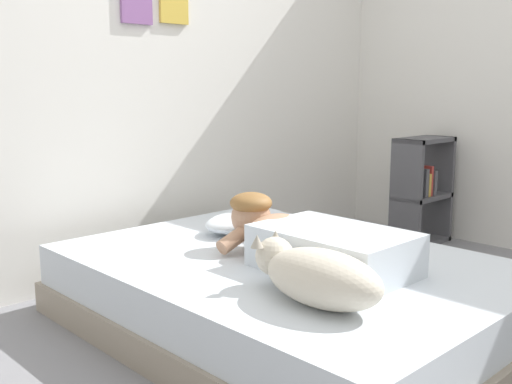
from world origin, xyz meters
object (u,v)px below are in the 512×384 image
pillow (248,221)px  bookshelf (421,190)px  cell_phone (315,241)px  person_lying (308,240)px  bed (286,294)px  coffee_cup (249,224)px  dog (316,275)px

pillow → bookshelf: bearing=-4.0°
cell_phone → person_lying: bearing=-144.2°
bed → cell_phone: (0.31, 0.09, 0.18)m
coffee_cup → cell_phone: bearing=-78.0°
cell_phone → bookshelf: (1.47, 0.29, 0.04)m
bed → pillow: 0.59m
coffee_cup → cell_phone: coffee_cup is taller
bed → bookshelf: 1.83m
pillow → cell_phone: pillow is taller
person_lying → dog: (-0.34, -0.33, -0.00)m
cell_phone → coffee_cup: bearing=102.0°
pillow → cell_phone: size_ratio=3.71×
pillow → bookshelf: (1.56, -0.11, -0.01)m
pillow → cell_phone: 0.41m
bed → coffee_cup: coffee_cup is taller
person_lying → coffee_cup: (0.23, 0.62, -0.07)m
dog → cell_phone: 0.86m
pillow → person_lying: bearing=-109.7°
dog → coffee_cup: dog is taller
dog → coffee_cup: size_ratio=4.60×
dog → coffee_cup: bearing=59.2°
pillow → person_lying: 0.66m
person_lying → dog: person_lying is taller
dog → bookshelf: 2.28m
person_lying → dog: 0.47m
cell_phone → dog: bearing=-139.4°
dog → cell_phone: size_ratio=4.11×
pillow → coffee_cup: size_ratio=4.16×
pillow → dog: bearing=-120.4°
pillow → coffee_cup: pillow is taller
dog → coffee_cup: (0.56, 0.95, -0.07)m
bed → cell_phone: size_ratio=14.51×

